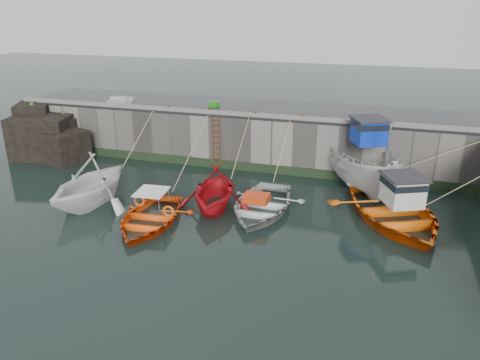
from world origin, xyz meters
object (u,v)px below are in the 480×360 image
(boat_near_blue, at_px, (149,223))
(bollard_b, at_px, (209,111))
(bollard_e, at_px, (363,121))
(boat_near_blacktrim, at_px, (215,207))
(bollard_a, at_px, (169,108))
(boat_far_orange, at_px, (394,211))
(bollard_c, at_px, (255,114))
(bollard_d, at_px, (302,117))
(ladder, at_px, (216,142))
(boat_near_navy, at_px, (261,211))
(boat_near_white, at_px, (92,203))
(boat_far_white, at_px, (361,164))
(fish_crate, at_px, (214,104))

(boat_near_blue, height_order, bollard_b, bollard_b)
(bollard_e, bearing_deg, boat_near_blacktrim, -138.30)
(boat_near_blue, bearing_deg, bollard_a, 102.47)
(boat_far_orange, relative_size, bollard_c, 29.01)
(boat_near_blacktrim, height_order, boat_far_orange, boat_far_orange)
(boat_far_orange, distance_m, bollard_d, 7.41)
(ladder, height_order, boat_near_navy, ladder)
(boat_near_blacktrim, distance_m, bollard_b, 6.85)
(boat_near_navy, bearing_deg, bollard_d, 82.36)
(boat_far_orange, height_order, bollard_d, boat_far_orange)
(bollard_a, xyz_separation_m, bollard_b, (2.50, 0.00, 0.00))
(ladder, xyz_separation_m, boat_near_blue, (-0.44, -7.69, -1.59))
(boat_near_white, bearing_deg, boat_far_white, 30.82)
(boat_near_blue, bearing_deg, boat_far_orange, 13.12)
(bollard_b, height_order, bollard_e, same)
(bollard_a, height_order, bollard_c, same)
(bollard_c, height_order, bollard_e, same)
(boat_near_blue, bearing_deg, boat_near_white, 156.97)
(boat_near_white, xyz_separation_m, bollard_c, (6.31, 6.84, 3.30))
(boat_near_blacktrim, relative_size, fish_crate, 7.80)
(boat_near_white, bearing_deg, bollard_c, 52.04)
(boat_far_white, height_order, bollard_b, boat_far_white)
(boat_near_blue, relative_size, boat_near_blacktrim, 1.11)
(boat_near_white, xyz_separation_m, bollard_e, (12.11, 6.84, 3.30))
(boat_near_white, height_order, bollard_b, bollard_b)
(boat_far_orange, relative_size, bollard_a, 29.01)
(ladder, relative_size, bollard_c, 11.43)
(boat_near_white, distance_m, boat_far_white, 13.72)
(boat_near_white, bearing_deg, bollard_e, 34.19)
(boat_far_orange, distance_m, bollard_e, 5.73)
(boat_near_white, bearing_deg, fish_crate, 73.95)
(boat_near_navy, height_order, bollard_e, bollard_e)
(bollard_d, bearing_deg, bollard_b, 180.00)
(boat_near_blue, distance_m, boat_near_navy, 5.15)
(boat_near_blue, xyz_separation_m, boat_near_navy, (4.40, 2.67, 0.00))
(ladder, xyz_separation_m, boat_near_blacktrim, (1.76, -5.22, -1.59))
(fish_crate, distance_m, bollard_e, 9.03)
(boat_far_orange, xyz_separation_m, bollard_c, (-7.64, 4.62, 2.85))
(boat_near_navy, height_order, boat_far_white, boat_far_white)
(boat_near_navy, distance_m, fish_crate, 9.19)
(bollard_b, xyz_separation_m, bollard_e, (8.50, 0.00, 0.00))
(boat_near_white, relative_size, bollard_c, 18.73)
(ladder, distance_m, boat_far_orange, 10.79)
(ladder, distance_m, boat_near_navy, 6.59)
(boat_near_blacktrim, bearing_deg, ladder, 100.13)
(bollard_a, bearing_deg, boat_near_blue, -72.32)
(boat_near_white, distance_m, bollard_e, 14.30)
(boat_near_blacktrim, bearing_deg, fish_crate, 101.22)
(boat_near_white, bearing_deg, boat_far_orange, 13.78)
(boat_near_white, height_order, boat_far_white, boat_far_white)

